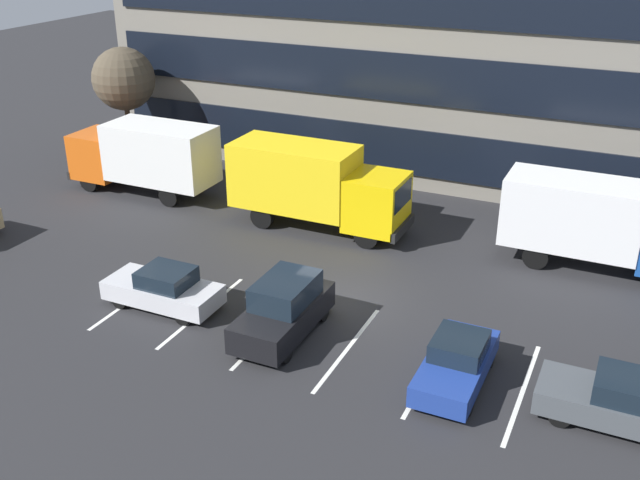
{
  "coord_description": "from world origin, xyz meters",
  "views": [
    {
      "loc": [
        9.12,
        -21.54,
        13.17
      ],
      "look_at": [
        -1.7,
        1.75,
        1.4
      ],
      "focal_mm": 41.4,
      "sensor_mm": 36.0,
      "label": 1
    }
  ],
  "objects_px": {
    "sedan_silver": "(164,289)",
    "suv_black": "(284,309)",
    "box_truck_blue": "(598,221)",
    "sedan_charcoal": "(620,402)",
    "box_truck_yellow_all": "(315,183)",
    "box_truck_orange": "(145,154)",
    "sedan_navy": "(457,362)",
    "bare_tree": "(124,79)"
  },
  "relations": [
    {
      "from": "box_truck_orange",
      "to": "sedan_silver",
      "type": "height_order",
      "value": "box_truck_orange"
    },
    {
      "from": "box_truck_yellow_all",
      "to": "suv_black",
      "type": "xyz_separation_m",
      "value": [
        2.89,
        -8.56,
        -1.11
      ]
    },
    {
      "from": "box_truck_orange",
      "to": "box_truck_blue",
      "type": "xyz_separation_m",
      "value": [
        20.97,
        0.65,
        -0.03
      ]
    },
    {
      "from": "box_truck_orange",
      "to": "sedan_charcoal",
      "type": "relative_size",
      "value": 1.77
    },
    {
      "from": "box_truck_yellow_all",
      "to": "sedan_navy",
      "type": "xyz_separation_m",
      "value": [
        8.83,
        -8.81,
        -1.37
      ]
    },
    {
      "from": "sedan_silver",
      "to": "sedan_charcoal",
      "type": "relative_size",
      "value": 0.97
    },
    {
      "from": "box_truck_yellow_all",
      "to": "suv_black",
      "type": "distance_m",
      "value": 9.1
    },
    {
      "from": "sedan_silver",
      "to": "bare_tree",
      "type": "height_order",
      "value": "bare_tree"
    },
    {
      "from": "sedan_charcoal",
      "to": "suv_black",
      "type": "xyz_separation_m",
      "value": [
        -10.52,
        0.27,
        0.22
      ]
    },
    {
      "from": "box_truck_yellow_all",
      "to": "sedan_silver",
      "type": "relative_size",
      "value": 1.88
    },
    {
      "from": "box_truck_orange",
      "to": "sedan_charcoal",
      "type": "bearing_deg",
      "value": -21.96
    },
    {
      "from": "box_truck_blue",
      "to": "box_truck_yellow_all",
      "type": "bearing_deg",
      "value": -175.08
    },
    {
      "from": "box_truck_yellow_all",
      "to": "sedan_charcoal",
      "type": "bearing_deg",
      "value": -33.36
    },
    {
      "from": "box_truck_orange",
      "to": "sedan_silver",
      "type": "relative_size",
      "value": 1.82
    },
    {
      "from": "box_truck_orange",
      "to": "box_truck_yellow_all",
      "type": "distance_m",
      "value": 9.37
    },
    {
      "from": "suv_black",
      "to": "sedan_navy",
      "type": "bearing_deg",
      "value": -2.48
    },
    {
      "from": "sedan_navy",
      "to": "box_truck_orange",
      "type": "bearing_deg",
      "value": 153.25
    },
    {
      "from": "box_truck_yellow_all",
      "to": "suv_black",
      "type": "relative_size",
      "value": 1.82
    },
    {
      "from": "sedan_charcoal",
      "to": "sedan_silver",
      "type": "bearing_deg",
      "value": 179.59
    },
    {
      "from": "suv_black",
      "to": "sedan_navy",
      "type": "distance_m",
      "value": 5.95
    },
    {
      "from": "sedan_charcoal",
      "to": "box_truck_orange",
      "type": "bearing_deg",
      "value": 158.04
    },
    {
      "from": "box_truck_blue",
      "to": "suv_black",
      "type": "xyz_separation_m",
      "value": [
        -8.71,
        -9.55,
        -1.02
      ]
    },
    {
      "from": "box_truck_yellow_all",
      "to": "bare_tree",
      "type": "height_order",
      "value": "bare_tree"
    },
    {
      "from": "box_truck_orange",
      "to": "bare_tree",
      "type": "xyz_separation_m",
      "value": [
        -3.86,
        3.66,
        2.59
      ]
    },
    {
      "from": "suv_black",
      "to": "sedan_navy",
      "type": "xyz_separation_m",
      "value": [
        5.93,
        -0.26,
        -0.26
      ]
    },
    {
      "from": "box_truck_orange",
      "to": "sedan_charcoal",
      "type": "height_order",
      "value": "box_truck_orange"
    },
    {
      "from": "sedan_silver",
      "to": "sedan_navy",
      "type": "bearing_deg",
      "value": -0.5
    },
    {
      "from": "sedan_silver",
      "to": "box_truck_orange",
      "type": "bearing_deg",
      "value": 129.72
    },
    {
      "from": "box_truck_orange",
      "to": "sedan_silver",
      "type": "distance_m",
      "value": 11.87
    },
    {
      "from": "box_truck_orange",
      "to": "suv_black",
      "type": "xyz_separation_m",
      "value": [
        12.26,
        -8.91,
        -1.04
      ]
    },
    {
      "from": "box_truck_blue",
      "to": "box_truck_yellow_all",
      "type": "xyz_separation_m",
      "value": [
        -11.6,
        -1.0,
        0.09
      ]
    },
    {
      "from": "sedan_charcoal",
      "to": "sedan_navy",
      "type": "xyz_separation_m",
      "value": [
        -4.58,
        0.01,
        -0.04
      ]
    },
    {
      "from": "sedan_navy",
      "to": "sedan_charcoal",
      "type": "bearing_deg",
      "value": -0.18
    },
    {
      "from": "box_truck_blue",
      "to": "sedan_navy",
      "type": "relative_size",
      "value": 1.84
    },
    {
      "from": "sedan_navy",
      "to": "bare_tree",
      "type": "relative_size",
      "value": 0.65
    },
    {
      "from": "box_truck_orange",
      "to": "box_truck_yellow_all",
      "type": "xyz_separation_m",
      "value": [
        9.36,
        -0.35,
        0.07
      ]
    },
    {
      "from": "suv_black",
      "to": "bare_tree",
      "type": "bearing_deg",
      "value": 142.03
    },
    {
      "from": "box_truck_blue",
      "to": "sedan_silver",
      "type": "bearing_deg",
      "value": -144.11
    },
    {
      "from": "suv_black",
      "to": "sedan_silver",
      "type": "bearing_deg",
      "value": -178.01
    },
    {
      "from": "box_truck_orange",
      "to": "bare_tree",
      "type": "distance_m",
      "value": 5.92
    },
    {
      "from": "box_truck_orange",
      "to": "sedan_silver",
      "type": "bearing_deg",
      "value": -50.28
    },
    {
      "from": "sedan_silver",
      "to": "suv_black",
      "type": "xyz_separation_m",
      "value": [
        4.72,
        0.16,
        0.24
      ]
    }
  ]
}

